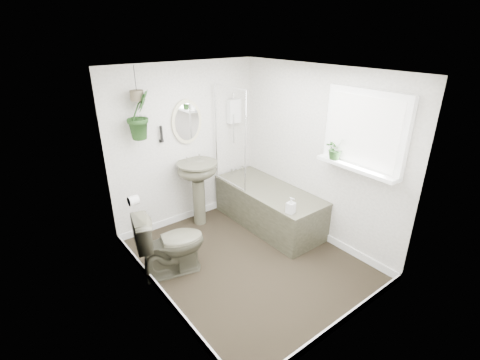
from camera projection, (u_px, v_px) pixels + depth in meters
floor at (247, 260)px, 4.40m from camera, size 2.30×2.80×0.02m
ceiling at (249, 69)px, 3.47m from camera, size 2.30×2.80×0.02m
wall_back at (186, 146)px, 4.96m from camera, size 2.30×0.02×2.30m
wall_front at (354, 228)px, 2.91m from camera, size 2.30×0.02×2.30m
wall_left at (153, 205)px, 3.28m from camera, size 0.02×2.80×2.30m
wall_right at (316, 155)px, 4.58m from camera, size 0.02×2.80×2.30m
skirting at (247, 256)px, 4.37m from camera, size 2.30×2.80×0.10m
bathtub at (269, 206)px, 5.09m from camera, size 0.72×1.72×0.58m
bath_screen at (230, 138)px, 4.86m from camera, size 0.04×0.72×1.40m
shower_box at (234, 111)px, 5.19m from camera, size 0.20×0.10×0.35m
oval_mirror at (187, 122)px, 4.79m from camera, size 0.46×0.03×0.62m
wall_sconce at (161, 134)px, 4.60m from camera, size 0.04×0.04×0.22m
toilet_roll_holder at (133, 201)px, 3.93m from camera, size 0.11×0.11×0.11m
window_recess at (365, 131)px, 3.83m from camera, size 0.08×1.00×0.90m
window_sill at (356, 167)px, 3.96m from camera, size 0.18×1.00×0.04m
window_blinds at (363, 131)px, 3.81m from camera, size 0.01×0.86×0.76m
toilet at (171, 243)px, 4.03m from camera, size 0.87×0.62×0.80m
pedestal_sink at (199, 193)px, 5.05m from camera, size 0.60×0.52×0.97m
sill_plant at (335, 148)px, 4.11m from camera, size 0.24×0.21×0.26m
hanging_plant at (139, 115)px, 4.22m from camera, size 0.40×0.37×0.59m
soap_bottle at (291, 205)px, 4.28m from camera, size 0.11×0.11×0.21m
hanging_pot at (137, 95)px, 4.12m from camera, size 0.16×0.16×0.12m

